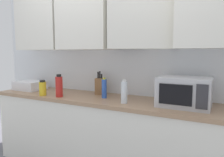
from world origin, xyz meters
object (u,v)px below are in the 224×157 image
Objects in this scene: dish_rack at (30,85)px; bottle_blue_cleaner at (104,88)px; bottle_red_sauce at (59,86)px; bottle_clear_tall at (124,92)px; bottle_yellow_mustard at (43,88)px; knife_block at (100,86)px; microwave at (184,92)px.

bottle_blue_cleaner is (1.20, -0.01, 0.05)m from dish_rack.
dish_rack is 1.44× the size of bottle_red_sauce.
bottle_clear_tall is 1.05m from bottle_yellow_mustard.
bottle_red_sauce is at bearing -133.31° from knife_block.
bottle_yellow_mustard is at bearing -25.17° from dish_rack.
microwave reaches higher than bottle_yellow_mustard.
microwave is 1.03m from knife_block.
microwave is 1.82× the size of bottle_red_sauce.
bottle_red_sauce is at bearing -171.42° from microwave.
dish_rack is 1.56× the size of bottle_clear_tall.
dish_rack is 1.20m from bottle_blue_cleaner.
bottle_clear_tall is 0.34m from bottle_blue_cleaner.
bottle_blue_cleaner reaches higher than dish_rack.
knife_block is at bearing 8.98° from dish_rack.
bottle_yellow_mustard is at bearing -171.95° from microwave.
bottle_blue_cleaner is (0.15, -0.17, 0.01)m from knife_block.
bottle_clear_tall is at bearing -5.33° from dish_rack.
bottle_yellow_mustard is (-1.60, -0.23, -0.05)m from microwave.
knife_block reaches higher than dish_rack.
dish_rack is (-2.07, -0.01, -0.08)m from microwave.
knife_block reaches higher than bottle_yellow_mustard.
bottle_yellow_mustard is (0.46, -0.22, 0.03)m from dish_rack.
bottle_red_sauce is 0.53m from bottle_blue_cleaner.
bottle_yellow_mustard is at bearing -174.99° from bottle_red_sauce.
microwave reaches higher than bottle_red_sauce.
bottle_red_sauce is (-0.34, -0.36, 0.02)m from knife_block.
bottle_red_sauce is (0.24, 0.02, 0.04)m from bottle_yellow_mustard.
bottle_yellow_mustard is 0.24m from bottle_red_sauce.
microwave is at bearing 8.05° from bottle_yellow_mustard.
bottle_clear_tall is at bearing -165.04° from microwave.
bottle_clear_tall is 0.92× the size of bottle_red_sauce.
knife_block is at bearing 171.34° from microwave.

